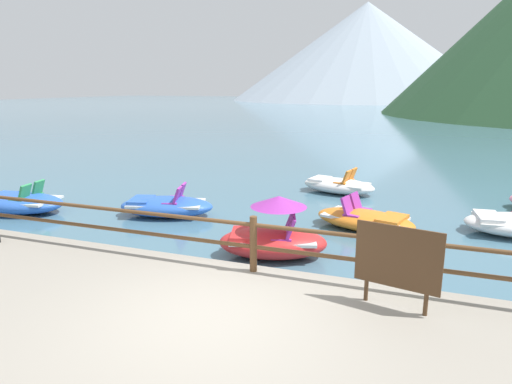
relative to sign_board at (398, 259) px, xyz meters
name	(u,v)px	position (x,y,z in m)	size (l,w,h in m)	color
ground_plane	(394,123)	(-2.29, 38.98, -1.13)	(200.00, 200.00, 0.00)	#477084
dock_railing	(253,238)	(-2.29, 0.53, -0.14)	(23.92, 0.12, 0.95)	brown
sign_board	(398,259)	(0.00, 0.00, 0.00)	(1.16, 0.30, 1.19)	beige
pedal_boat_0	(166,206)	(-6.12, 4.11, -0.85)	(2.74, 1.88, 0.86)	blue
pedal_boat_1	(365,219)	(-0.94, 4.77, -0.89)	(2.71, 1.89, 0.81)	orange
pedal_boat_2	(21,202)	(-10.08, 3.04, -0.85)	(2.59, 1.76, 0.87)	blue
pedal_boat_4	(338,185)	(-2.24, 8.41, -0.87)	(2.61, 1.71, 0.83)	white
pedal_boat_6	(273,236)	(-2.50, 2.25, -0.69)	(2.46, 1.79, 1.28)	red
distant_peak	(366,52)	(-13.92, 111.00, 10.38)	(64.72, 64.72, 23.02)	#9EADBC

